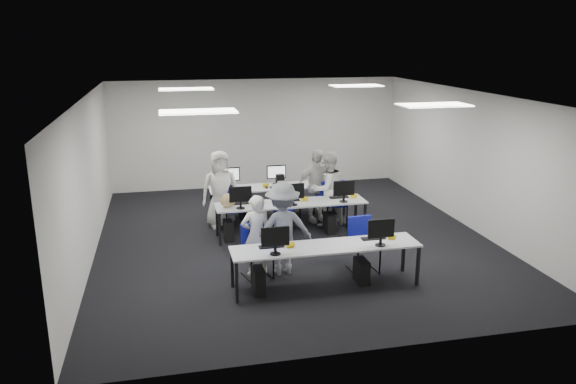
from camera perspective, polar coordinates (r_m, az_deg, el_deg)
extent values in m
plane|color=black|center=(11.89, 0.54, -4.73)|extent=(9.00, 9.00, 0.00)
plane|color=white|center=(11.21, 0.58, 9.82)|extent=(9.00, 9.00, 0.00)
cube|color=silver|center=(15.79, -3.17, 5.96)|extent=(8.00, 0.02, 3.00)
cube|color=silver|center=(7.33, 8.60, -5.55)|extent=(8.00, 0.02, 3.00)
cube|color=silver|center=(11.27, -19.68, 1.18)|extent=(0.02, 9.00, 3.00)
cube|color=silver|center=(12.94, 18.10, 3.09)|extent=(0.02, 9.00, 3.00)
cube|color=white|center=(8.95, -9.12, 8.08)|extent=(1.20, 0.60, 0.02)
cube|color=white|center=(10.02, 14.61, 8.56)|extent=(1.20, 0.60, 0.02)
cube|color=white|center=(12.92, -10.31, 10.26)|extent=(1.20, 0.60, 0.02)
cube|color=white|center=(13.69, 6.95, 10.68)|extent=(1.20, 0.60, 0.02)
cube|color=#ACAEB0|center=(9.47, 3.86, -5.56)|extent=(3.20, 0.70, 0.03)
cube|color=black|center=(9.04, -5.23, -9.15)|extent=(0.05, 0.05, 0.70)
cube|color=black|center=(9.59, -5.70, -7.68)|extent=(0.05, 0.05, 0.70)
cube|color=black|center=(9.87, 13.06, -7.31)|extent=(0.05, 0.05, 0.70)
cube|color=black|center=(10.37, 11.64, -6.09)|extent=(0.05, 0.05, 0.70)
cube|color=#ACAEB0|center=(11.85, 0.33, -1.15)|extent=(3.20, 0.70, 0.03)
cube|color=black|center=(11.44, -6.94, -3.80)|extent=(0.05, 0.05, 0.70)
cube|color=black|center=(12.01, -7.23, -2.87)|extent=(0.05, 0.05, 0.70)
cube|color=black|center=(12.11, 7.82, -2.74)|extent=(0.05, 0.05, 0.70)
cube|color=black|center=(12.65, 6.88, -1.91)|extent=(0.05, 0.05, 0.70)
cube|color=#ACAEB0|center=(13.16, -1.03, 0.55)|extent=(3.20, 0.70, 0.03)
cube|color=black|center=(12.77, -7.58, -1.76)|extent=(0.05, 0.05, 0.70)
cube|color=black|center=(13.34, -7.82, -1.02)|extent=(0.05, 0.05, 0.70)
cube|color=black|center=(13.37, 5.76, -0.91)|extent=(0.05, 0.05, 0.70)
cube|color=black|center=(13.92, 4.99, -0.23)|extent=(0.05, 0.05, 0.70)
cube|color=#0D1EAA|center=(8.99, -1.31, -4.55)|extent=(0.46, 0.04, 0.32)
cube|color=black|center=(9.38, -1.69, -5.55)|extent=(0.42, 0.14, 0.02)
ellipsoid|color=black|center=(9.44, 0.11, -5.37)|extent=(0.07, 0.10, 0.04)
cube|color=black|center=(9.42, -3.01, -8.98)|extent=(0.18, 0.40, 0.42)
cube|color=white|center=(9.48, 9.44, -3.68)|extent=(0.46, 0.04, 0.32)
cube|color=black|center=(9.86, 8.68, -4.67)|extent=(0.42, 0.14, 0.02)
ellipsoid|color=black|center=(9.96, 10.29, -4.48)|extent=(0.07, 0.10, 0.04)
cube|color=black|center=(9.85, 7.47, -7.97)|extent=(0.18, 0.40, 0.42)
cube|color=white|center=(11.40, -4.86, -0.23)|extent=(0.46, 0.04, 0.32)
cube|color=black|center=(11.79, -5.05, -1.17)|extent=(0.42, 0.14, 0.02)
ellipsoid|color=black|center=(11.82, -3.61, -1.05)|extent=(0.07, 0.10, 0.04)
cube|color=black|center=(11.79, -6.10, -3.91)|extent=(0.18, 0.40, 0.42)
cube|color=white|center=(11.59, 0.53, 0.09)|extent=(0.46, 0.04, 0.32)
cube|color=black|center=(11.97, 0.18, -0.85)|extent=(0.42, 0.14, 0.02)
ellipsoid|color=black|center=(12.04, 1.57, -0.72)|extent=(0.07, 0.10, 0.04)
cube|color=black|center=(11.95, -0.85, -3.55)|extent=(0.18, 0.40, 0.42)
cube|color=white|center=(11.88, 5.70, 0.40)|extent=(0.46, 0.04, 0.32)
cube|color=black|center=(12.25, 5.20, -0.53)|extent=(0.42, 0.14, 0.02)
ellipsoid|color=black|center=(12.34, 6.53, -0.41)|extent=(0.07, 0.10, 0.04)
cube|color=black|center=(12.21, 4.22, -3.17)|extent=(0.18, 0.40, 0.42)
cube|color=white|center=(13.09, -5.92, 1.81)|extent=(0.46, 0.04, 0.32)
cube|color=black|center=(12.86, -5.72, 0.23)|extent=(0.42, 0.14, 0.02)
ellipsoid|color=black|center=(12.82, -7.05, 0.19)|extent=(0.07, 0.10, 0.04)
cube|color=black|center=(13.17, -4.65, -1.78)|extent=(0.18, 0.40, 0.42)
cube|color=white|center=(13.26, -1.20, 2.06)|extent=(0.46, 0.04, 0.32)
cube|color=black|center=(13.02, -0.91, 0.51)|extent=(0.42, 0.14, 0.02)
ellipsoid|color=black|center=(12.97, -2.21, 0.47)|extent=(0.07, 0.10, 0.04)
cube|color=black|center=(13.35, 0.03, -1.48)|extent=(0.18, 0.40, 0.42)
cube|color=white|center=(13.51, 3.39, 2.30)|extent=(0.46, 0.04, 0.32)
cube|color=black|center=(13.28, 3.74, 0.77)|extent=(0.42, 0.14, 0.02)
ellipsoid|color=black|center=(13.20, 2.49, 0.74)|extent=(0.07, 0.10, 0.04)
cube|color=black|center=(13.63, 4.55, -1.18)|extent=(0.18, 0.40, 0.42)
cube|color=navy|center=(9.91, -3.16, -6.02)|extent=(0.55, 0.54, 0.06)
cube|color=navy|center=(9.99, -3.66, -4.18)|extent=(0.44, 0.16, 0.38)
cube|color=navy|center=(10.23, 7.70, -5.33)|extent=(0.51, 0.50, 0.07)
cube|color=navy|center=(10.32, 7.24, -3.46)|extent=(0.46, 0.09, 0.39)
cube|color=navy|center=(12.36, -5.54, -1.79)|extent=(0.45, 0.43, 0.06)
cube|color=navy|center=(12.48, -5.72, -0.42)|extent=(0.41, 0.07, 0.35)
cube|color=navy|center=(12.36, -0.38, -1.76)|extent=(0.53, 0.52, 0.06)
cube|color=navy|center=(12.47, -0.27, -0.41)|extent=(0.40, 0.18, 0.35)
cube|color=navy|center=(12.62, 4.87, -1.16)|extent=(0.54, 0.52, 0.07)
cube|color=navy|center=(12.75, 4.74, 0.34)|extent=(0.46, 0.12, 0.39)
cube|color=navy|center=(12.67, -4.75, -1.46)|extent=(0.47, 0.45, 0.06)
cube|color=navy|center=(12.43, -4.81, -0.65)|extent=(0.39, 0.11, 0.33)
cube|color=navy|center=(12.65, 0.22, -1.07)|extent=(0.59, 0.57, 0.07)
cube|color=navy|center=(12.36, 0.17, -0.10)|extent=(0.46, 0.18, 0.39)
cube|color=navy|center=(13.00, 3.71, -0.73)|extent=(0.53, 0.52, 0.06)
cube|color=navy|center=(12.72, 3.83, 0.19)|extent=(0.44, 0.13, 0.38)
ellipsoid|color=tan|center=(11.56, -6.10, -0.84)|extent=(0.41, 0.35, 0.29)
imported|color=beige|center=(9.89, -3.24, -4.44)|extent=(0.56, 0.39, 1.48)
imported|color=beige|center=(12.49, 4.04, 0.31)|extent=(0.96, 0.84, 1.69)
imported|color=beige|center=(12.46, -6.88, 0.27)|extent=(0.88, 0.60, 1.72)
imported|color=beige|center=(12.76, 2.86, 0.64)|extent=(1.06, 0.63, 1.69)
imported|color=slate|center=(9.92, -0.55, -3.76)|extent=(1.10, 0.65, 1.68)
cube|color=black|center=(9.83, -0.81, 1.50)|extent=(0.14, 0.18, 0.10)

